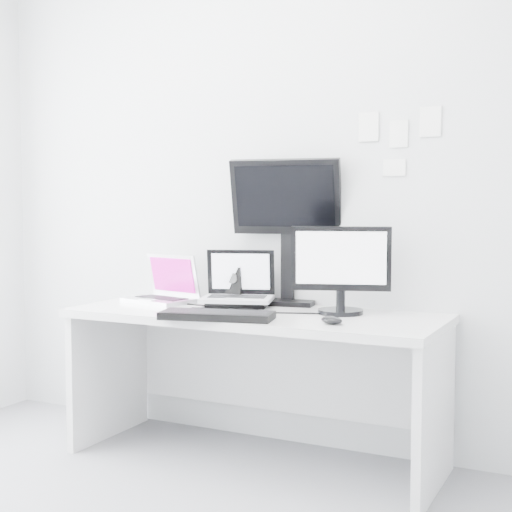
% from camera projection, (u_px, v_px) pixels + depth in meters
% --- Properties ---
extents(back_wall, '(3.60, 0.00, 3.60)m').
position_uv_depth(back_wall, '(284.00, 184.00, 3.77)').
color(back_wall, silver).
rests_on(back_wall, ground).
extents(desk, '(1.80, 0.70, 0.73)m').
position_uv_depth(desk, '(254.00, 387.00, 3.53)').
color(desk, silver).
rests_on(desk, ground).
extents(macbook, '(0.40, 0.33, 0.26)m').
position_uv_depth(macbook, '(159.00, 277.00, 3.83)').
color(macbook, silver).
rests_on(macbook, desk).
extents(speaker, '(0.12, 0.12, 0.19)m').
position_uv_depth(speaker, '(236.00, 284.00, 3.83)').
color(speaker, black).
rests_on(speaker, desk).
extents(dell_laptop, '(0.42, 0.37, 0.29)m').
position_uv_depth(dell_laptop, '(237.00, 278.00, 3.67)').
color(dell_laptop, silver).
rests_on(dell_laptop, desk).
extents(rear_monitor, '(0.59, 0.30, 0.76)m').
position_uv_depth(rear_monitor, '(287.00, 230.00, 3.74)').
color(rear_monitor, black).
rests_on(rear_monitor, desk).
extents(samsung_monitor, '(0.51, 0.35, 0.43)m').
position_uv_depth(samsung_monitor, '(341.00, 269.00, 3.42)').
color(samsung_monitor, black).
rests_on(samsung_monitor, desk).
extents(keyboard, '(0.53, 0.29, 0.03)m').
position_uv_depth(keyboard, '(217.00, 315.00, 3.28)').
color(keyboard, black).
rests_on(keyboard, desk).
extents(mouse, '(0.12, 0.10, 0.03)m').
position_uv_depth(mouse, '(332.00, 320.00, 3.13)').
color(mouse, black).
rests_on(mouse, desk).
extents(wall_note_0, '(0.10, 0.00, 0.14)m').
position_uv_depth(wall_note_0, '(369.00, 127.00, 3.55)').
color(wall_note_0, white).
rests_on(wall_note_0, back_wall).
extents(wall_note_1, '(0.09, 0.00, 0.13)m').
position_uv_depth(wall_note_1, '(399.00, 134.00, 3.49)').
color(wall_note_1, white).
rests_on(wall_note_1, back_wall).
extents(wall_note_2, '(0.10, 0.00, 0.14)m').
position_uv_depth(wall_note_2, '(430.00, 122.00, 3.42)').
color(wall_note_2, white).
rests_on(wall_note_2, back_wall).
extents(wall_note_3, '(0.11, 0.00, 0.08)m').
position_uv_depth(wall_note_3, '(394.00, 168.00, 3.51)').
color(wall_note_3, white).
rests_on(wall_note_3, back_wall).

